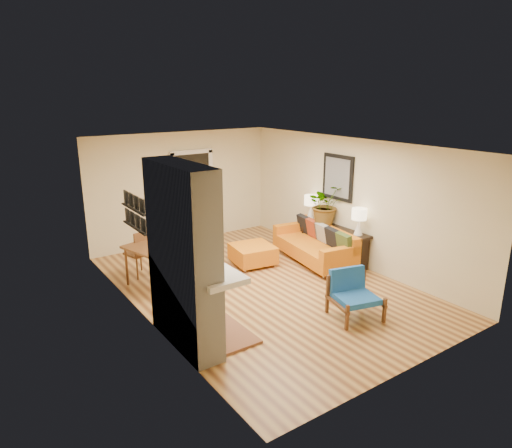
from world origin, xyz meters
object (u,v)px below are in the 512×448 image
(blue_chair, at_px, (353,292))
(houseplant, at_px, (325,204))
(console_table, at_px, (334,233))
(lamp_far, at_px, (311,204))
(ottoman, at_px, (253,253))
(dining_table, at_px, (156,254))
(lamp_near, at_px, (359,218))
(sofa, at_px, (317,245))

(blue_chair, relative_size, houseplant, 0.99)
(blue_chair, bearing_deg, console_table, 52.94)
(console_table, xyz_separation_m, lamp_far, (0.00, 0.76, 0.49))
(ottoman, relative_size, dining_table, 0.52)
(console_table, relative_size, lamp_far, 3.43)
(ottoman, xyz_separation_m, lamp_far, (1.59, 0.04, 0.83))
(lamp_near, bearing_deg, blue_chair, -138.59)
(dining_table, height_order, houseplant, houseplant)
(console_table, xyz_separation_m, lamp_near, (0.00, -0.68, 0.49))
(blue_chair, distance_m, lamp_near, 2.15)
(sofa, distance_m, blue_chair, 2.48)
(sofa, distance_m, houseplant, 0.89)
(lamp_near, bearing_deg, console_table, 90.00)
(lamp_near, height_order, lamp_far, same)
(houseplant, bearing_deg, dining_table, 170.91)
(sofa, relative_size, blue_chair, 2.49)
(sofa, height_order, lamp_near, lamp_near)
(blue_chair, height_order, console_table, blue_chair)
(lamp_near, relative_size, lamp_far, 1.00)
(dining_table, distance_m, houseplant, 3.73)
(ottoman, distance_m, houseplant, 1.88)
(console_table, distance_m, lamp_far, 0.90)
(ottoman, bearing_deg, sofa, -25.15)
(lamp_far, bearing_deg, dining_table, 178.42)
(blue_chair, bearing_deg, ottoman, 91.09)
(blue_chair, height_order, dining_table, dining_table)
(sofa, distance_m, console_table, 0.43)
(dining_table, xyz_separation_m, lamp_near, (3.65, -1.54, 0.45))
(ottoman, height_order, lamp_far, lamp_far)
(lamp_far, bearing_deg, ottoman, -178.63)
(blue_chair, bearing_deg, lamp_near, 41.41)
(sofa, xyz_separation_m, lamp_far, (0.34, 0.62, 0.71))
(dining_table, xyz_separation_m, console_table, (3.65, -0.86, -0.04))
(sofa, relative_size, dining_table, 1.21)
(dining_table, bearing_deg, ottoman, -3.86)
(sofa, xyz_separation_m, ottoman, (-1.25, 0.59, -0.12))
(sofa, distance_m, dining_table, 3.39)
(lamp_near, bearing_deg, houseplant, 90.60)
(console_table, bearing_deg, dining_table, 166.71)
(ottoman, height_order, dining_table, dining_table)
(console_table, relative_size, houseplant, 2.11)
(dining_table, xyz_separation_m, lamp_far, (3.65, -0.10, 0.45))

